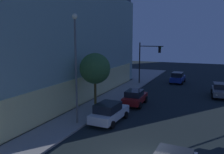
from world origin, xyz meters
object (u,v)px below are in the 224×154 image
object	(u,v)px
traffic_light_far_corner	(147,57)
car_white	(109,112)
car_grey	(220,90)
sidewalk_tree	(95,69)
car_blue	(178,78)
modern_building	(0,34)
car_red	(135,97)
street_lamp_sidewalk	(76,57)

from	to	relation	value
traffic_light_far_corner	car_white	size ratio (longest dim) A/B	1.40
car_grey	sidewalk_tree	bearing A→B (deg)	132.50
car_grey	car_blue	distance (m)	9.49
sidewalk_tree	traffic_light_far_corner	bearing A→B (deg)	-4.79
modern_building	car_red	xyz separation A→B (m)	(0.61, -18.23, -6.75)
street_lamp_sidewalk	sidewalk_tree	world-z (taller)	street_lamp_sidewalk
street_lamp_sidewalk	car_white	size ratio (longest dim) A/B	1.96
car_white	car_red	world-z (taller)	car_white
modern_building	sidewalk_tree	distance (m)	15.74
car_grey	car_blue	xyz separation A→B (m)	(7.31, 6.04, 0.04)
traffic_light_far_corner	sidewalk_tree	xyz separation A→B (m)	(-14.74, 1.23, -0.13)
street_lamp_sidewalk	car_grey	world-z (taller)	street_lamp_sidewalk
modern_building	sidewalk_tree	world-z (taller)	modern_building
street_lamp_sidewalk	car_red	xyz separation A→B (m)	(7.39, -2.62, -4.75)
car_grey	street_lamp_sidewalk	bearing A→B (deg)	143.19
sidewalk_tree	car_red	xyz separation A→B (m)	(3.16, -3.09, -3.30)
traffic_light_far_corner	modern_building	bearing A→B (deg)	126.67
modern_building	street_lamp_sidewalk	size ratio (longest dim) A/B	3.53
car_grey	car_blue	bearing A→B (deg)	39.57
car_blue	street_lamp_sidewalk	bearing A→B (deg)	167.13
modern_building	traffic_light_far_corner	xyz separation A→B (m)	(12.19, -16.38, -3.33)
street_lamp_sidewalk	car_white	world-z (taller)	street_lamp_sidewalk
car_red	car_grey	size ratio (longest dim) A/B	0.96
modern_building	car_blue	distance (m)	26.62
car_white	car_blue	size ratio (longest dim) A/B	1.07
street_lamp_sidewalk	car_white	distance (m)	5.45
modern_building	car_red	bearing A→B (deg)	-88.08
car_red	car_white	bearing A→B (deg)	175.73
street_lamp_sidewalk	car_blue	world-z (taller)	street_lamp_sidewalk
sidewalk_tree	car_blue	bearing A→B (deg)	-17.16
modern_building	traffic_light_far_corner	world-z (taller)	modern_building
car_white	sidewalk_tree	bearing A→B (deg)	45.05
car_white	car_red	distance (m)	5.83
sidewalk_tree	car_blue	distance (m)	19.04
modern_building	car_grey	world-z (taller)	modern_building
car_white	car_red	bearing A→B (deg)	-4.27
car_white	car_blue	xyz separation A→B (m)	(20.57, -2.88, 0.03)
traffic_light_far_corner	car_grey	xyz separation A→B (m)	(-4.14, -10.34, -3.42)
sidewalk_tree	car_grey	distance (m)	16.04
traffic_light_far_corner	car_white	xyz separation A→B (m)	(-17.39, -1.42, -3.41)
modern_building	street_lamp_sidewalk	bearing A→B (deg)	-113.47
modern_building	street_lamp_sidewalk	xyz separation A→B (m)	(-6.78, -15.62, -2.00)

